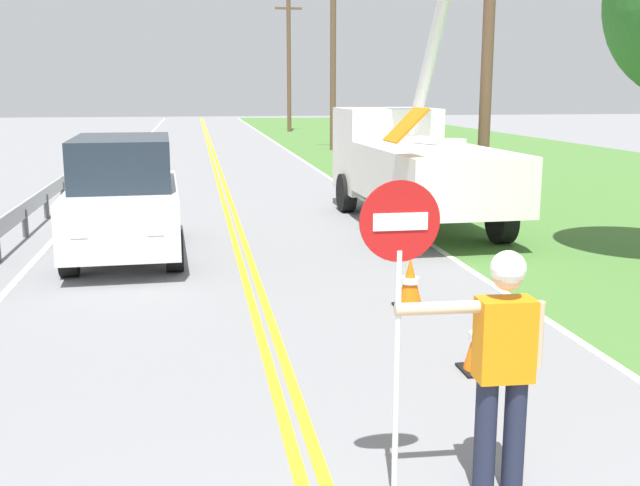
# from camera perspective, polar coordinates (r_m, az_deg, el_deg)

# --- Properties ---
(grass_verge_right) EXTENTS (16.00, 110.00, 0.01)m
(grass_verge_right) POSITION_cam_1_polar(r_m,az_deg,el_deg) (25.53, 19.84, 4.27)
(grass_verge_right) COLOR #477533
(grass_verge_right) RESTS_ON ground
(centerline_yellow_left) EXTENTS (0.11, 110.00, 0.01)m
(centerline_yellow_left) POSITION_cam_1_polar(r_m,az_deg,el_deg) (22.32, -7.47, 3.91)
(centerline_yellow_left) COLOR yellow
(centerline_yellow_left) RESTS_ON ground
(centerline_yellow_right) EXTENTS (0.11, 110.00, 0.01)m
(centerline_yellow_right) POSITION_cam_1_polar(r_m,az_deg,el_deg) (22.32, -7.01, 3.92)
(centerline_yellow_right) COLOR yellow
(centerline_yellow_right) RESTS_ON ground
(edge_line_right) EXTENTS (0.12, 110.00, 0.01)m
(edge_line_right) POSITION_cam_1_polar(r_m,az_deg,el_deg) (22.74, 1.89, 4.14)
(edge_line_right) COLOR silver
(edge_line_right) RESTS_ON ground
(edge_line_left) EXTENTS (0.12, 110.00, 0.01)m
(edge_line_left) POSITION_cam_1_polar(r_m,az_deg,el_deg) (22.48, -16.46, 3.59)
(edge_line_left) COLOR silver
(edge_line_left) RESTS_ON ground
(flagger_worker) EXTENTS (1.09, 0.26, 1.83)m
(flagger_worker) POSITION_cam_1_polar(r_m,az_deg,el_deg) (5.64, 13.52, -8.35)
(flagger_worker) COLOR #1E2338
(flagger_worker) RESTS_ON ground
(stop_sign_paddle) EXTENTS (0.56, 0.04, 2.33)m
(stop_sign_paddle) POSITION_cam_1_polar(r_m,az_deg,el_deg) (5.23, 5.93, -2.06)
(stop_sign_paddle) COLOR silver
(stop_sign_paddle) RESTS_ON ground
(utility_bucket_truck) EXTENTS (2.67, 6.88, 5.89)m
(utility_bucket_truck) POSITION_cam_1_polar(r_m,az_deg,el_deg) (16.83, 6.83, 6.33)
(utility_bucket_truck) COLOR white
(utility_bucket_truck) RESTS_ON ground
(oncoming_suv_nearest) EXTENTS (2.05, 4.67, 2.10)m
(oncoming_suv_nearest) POSITION_cam_1_polar(r_m,az_deg,el_deg) (13.85, -14.48, 3.41)
(oncoming_suv_nearest) COLOR silver
(oncoming_suv_nearest) RESTS_ON ground
(utility_pole_near) EXTENTS (1.80, 0.28, 8.10)m
(utility_pole_near) POSITION_cam_1_polar(r_m,az_deg,el_deg) (18.88, 12.52, 15.22)
(utility_pole_near) COLOR brown
(utility_pole_near) RESTS_ON ground
(utility_pole_mid) EXTENTS (1.80, 0.28, 8.58)m
(utility_pole_mid) POSITION_cam_1_polar(r_m,az_deg,el_deg) (36.90, 0.99, 13.94)
(utility_pole_mid) COLOR brown
(utility_pole_mid) RESTS_ON ground
(utility_pole_far) EXTENTS (1.80, 0.28, 8.75)m
(utility_pole_far) POSITION_cam_1_polar(r_m,az_deg,el_deg) (52.74, -2.35, 13.30)
(utility_pole_far) COLOR brown
(utility_pole_far) RESTS_ON ground
(traffic_cone_lead) EXTENTS (0.40, 0.40, 0.70)m
(traffic_cone_lead) POSITION_cam_1_polar(r_m,az_deg,el_deg) (8.20, 11.96, -7.17)
(traffic_cone_lead) COLOR orange
(traffic_cone_lead) RESTS_ON ground
(traffic_cone_mid) EXTENTS (0.40, 0.40, 0.70)m
(traffic_cone_mid) POSITION_cam_1_polar(r_m,az_deg,el_deg) (10.36, 6.77, -3.05)
(traffic_cone_mid) COLOR orange
(traffic_cone_mid) RESTS_ON ground
(guardrail_left_shoulder) EXTENTS (0.10, 32.00, 0.71)m
(guardrail_left_shoulder) POSITION_cam_1_polar(r_m,az_deg,el_deg) (17.37, -20.56, 2.82)
(guardrail_left_shoulder) COLOR #9EA0A3
(guardrail_left_shoulder) RESTS_ON ground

